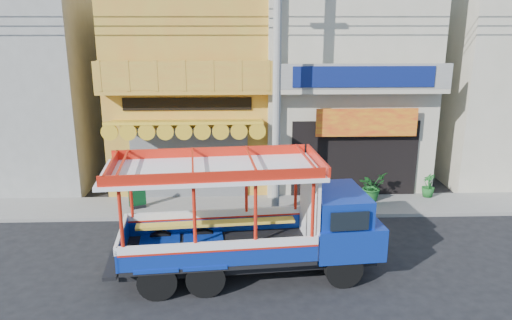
{
  "coord_description": "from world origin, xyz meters",
  "views": [
    {
      "loc": [
        -2.2,
        -12.38,
        6.45
      ],
      "look_at": [
        -1.68,
        2.5,
        2.19
      ],
      "focal_mm": 35.0,
      "sensor_mm": 36.0,
      "label": 1
    }
  ],
  "objects_px": {
    "green_sign": "(137,197)",
    "utility_pole": "(282,65)",
    "songthaew_truck": "(266,219)",
    "potted_plant_c": "(428,185)",
    "potted_plant_a": "(372,186)"
  },
  "relations": [
    {
      "from": "green_sign",
      "to": "utility_pole",
      "type": "bearing_deg",
      "value": -6.88
    },
    {
      "from": "songthaew_truck",
      "to": "green_sign",
      "type": "xyz_separation_m",
      "value": [
        -4.2,
        4.53,
        -1.03
      ]
    },
    {
      "from": "utility_pole",
      "to": "potted_plant_c",
      "type": "xyz_separation_m",
      "value": [
        5.56,
        1.35,
        -4.48
      ]
    },
    {
      "from": "utility_pole",
      "to": "green_sign",
      "type": "height_order",
      "value": "utility_pole"
    },
    {
      "from": "songthaew_truck",
      "to": "potted_plant_c",
      "type": "relative_size",
      "value": 8.13
    },
    {
      "from": "potted_plant_a",
      "to": "songthaew_truck",
      "type": "bearing_deg",
      "value": -163.07
    },
    {
      "from": "utility_pole",
      "to": "potted_plant_a",
      "type": "relative_size",
      "value": 26.59
    },
    {
      "from": "green_sign",
      "to": "potted_plant_c",
      "type": "height_order",
      "value": "green_sign"
    },
    {
      "from": "utility_pole",
      "to": "songthaew_truck",
      "type": "relative_size",
      "value": 4.01
    },
    {
      "from": "potted_plant_c",
      "to": "songthaew_truck",
      "type": "bearing_deg",
      "value": -53.44
    },
    {
      "from": "songthaew_truck",
      "to": "potted_plant_c",
      "type": "xyz_separation_m",
      "value": [
        6.23,
        5.29,
        -0.98
      ]
    },
    {
      "from": "utility_pole",
      "to": "green_sign",
      "type": "distance_m",
      "value": 6.68
    },
    {
      "from": "green_sign",
      "to": "songthaew_truck",
      "type": "bearing_deg",
      "value": -47.2
    },
    {
      "from": "potted_plant_a",
      "to": "potted_plant_c",
      "type": "height_order",
      "value": "potted_plant_a"
    },
    {
      "from": "songthaew_truck",
      "to": "potted_plant_c",
      "type": "height_order",
      "value": "songthaew_truck"
    }
  ]
}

